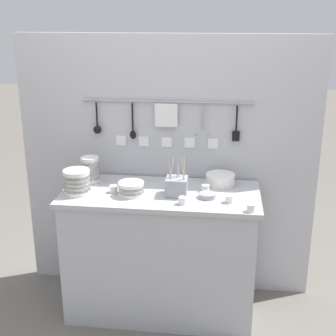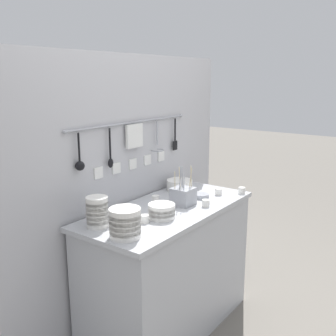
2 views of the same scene
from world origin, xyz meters
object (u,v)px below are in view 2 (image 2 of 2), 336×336
(cup_by_caddy, at_px, (206,203))
(cup_centre, at_px, (218,192))
(plate_stack, at_px, (180,185))
(cup_front_right, at_px, (188,193))
(cutlery_caddy, at_px, (183,196))
(cup_front_left, at_px, (242,191))
(bowl_stack_short_front, at_px, (97,212))
(steel_mixing_bowl, at_px, (201,196))
(cup_back_right, at_px, (145,219))
(bowl_stack_wide_centre, at_px, (162,211))
(cup_beside_plates, at_px, (156,199))
(bowl_stack_back_corner, at_px, (125,223))

(cup_by_caddy, bearing_deg, cup_centre, 12.39)
(plate_stack, distance_m, cup_front_right, 0.16)
(cutlery_caddy, xyz_separation_m, cup_by_caddy, (0.05, -0.14, -0.04))
(cup_centre, xyz_separation_m, cup_front_left, (0.13, -0.12, 0.00))
(cutlery_caddy, relative_size, cup_front_right, 5.49)
(cutlery_caddy, relative_size, cup_centre, 5.49)
(bowl_stack_short_front, xyz_separation_m, steel_mixing_bowl, (0.81, -0.19, -0.07))
(cup_front_right, bearing_deg, cup_front_left, -45.67)
(cutlery_caddy, relative_size, cup_back_right, 5.49)
(bowl_stack_short_front, distance_m, cup_front_left, 1.14)
(bowl_stack_wide_centre, distance_m, cup_beside_plates, 0.30)
(bowl_stack_wide_centre, relative_size, cup_back_right, 3.26)
(steel_mixing_bowl, bearing_deg, plate_stack, 72.30)
(bowl_stack_short_front, distance_m, cup_front_right, 0.80)
(cup_centre, bearing_deg, cup_front_left, -44.21)
(plate_stack, height_order, steel_mixing_bowl, plate_stack)
(steel_mixing_bowl, relative_size, cup_back_right, 2.19)
(bowl_stack_back_corner, xyz_separation_m, cup_front_left, (1.09, -0.15, -0.06))
(bowl_stack_wide_centre, relative_size, cup_front_right, 3.26)
(cup_beside_plates, bearing_deg, cup_front_right, -21.22)
(bowl_stack_short_front, xyz_separation_m, cup_front_left, (1.07, -0.38, -0.06))
(bowl_stack_back_corner, bearing_deg, cup_front_left, -7.79)
(bowl_stack_back_corner, height_order, cup_back_right, bowl_stack_back_corner)
(bowl_stack_back_corner, relative_size, cup_front_left, 3.37)
(cup_front_left, height_order, cup_by_caddy, same)
(cup_by_caddy, height_order, cup_front_right, same)
(bowl_stack_short_front, xyz_separation_m, cup_back_right, (0.20, -0.18, -0.06))
(plate_stack, relative_size, steel_mixing_bowl, 1.77)
(bowl_stack_short_front, height_order, plate_stack, bowl_stack_short_front)
(cutlery_caddy, relative_size, cup_front_left, 5.49)
(bowl_stack_back_corner, height_order, bowl_stack_wide_centre, bowl_stack_back_corner)
(bowl_stack_back_corner, height_order, plate_stack, bowl_stack_back_corner)
(bowl_stack_wide_centre, distance_m, cutlery_caddy, 0.29)
(cup_front_left, height_order, cup_back_right, same)
(bowl_stack_back_corner, distance_m, cup_centre, 0.97)
(cup_back_right, bearing_deg, plate_stack, 17.95)
(plate_stack, relative_size, cup_centre, 3.88)
(bowl_stack_wide_centre, distance_m, cup_front_right, 0.48)
(steel_mixing_bowl, xyz_separation_m, cup_back_right, (-0.60, 0.02, 0.01))
(bowl_stack_back_corner, relative_size, cup_back_right, 3.37)
(bowl_stack_back_corner, height_order, cup_front_right, bowl_stack_back_corner)
(bowl_stack_back_corner, xyz_separation_m, steel_mixing_bowl, (0.83, 0.03, -0.06))
(bowl_stack_short_front, xyz_separation_m, cup_beside_plates, (0.54, 0.00, -0.06))
(cup_front_left, distance_m, cup_back_right, 0.89)
(bowl_stack_short_front, bearing_deg, cup_by_caddy, -25.53)
(bowl_stack_short_front, height_order, cup_back_right, bowl_stack_short_front)
(plate_stack, distance_m, cup_front_left, 0.46)
(plate_stack, xyz_separation_m, cup_centre, (0.06, -0.30, -0.02))
(bowl_stack_back_corner, height_order, cutlery_caddy, cutlery_caddy)
(cup_by_caddy, relative_size, cup_front_right, 1.00)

